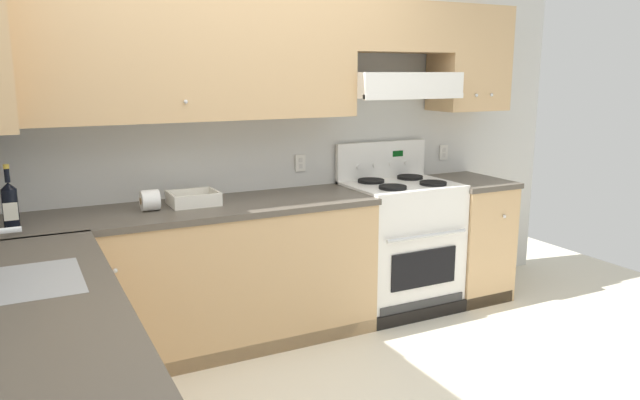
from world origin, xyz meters
TOP-DOWN VIEW (x-y plane):
  - wall_back at (0.39, 1.53)m, footprint 4.68×0.57m
  - counter_back_run at (0.00, 1.24)m, footprint 3.60×0.65m
  - stove at (1.21, 1.25)m, footprint 0.76×0.62m
  - wine_bottle at (-1.29, 1.15)m, footprint 0.08×0.08m
  - bowl at (-0.29, 1.31)m, footprint 0.29×0.25m
  - paper_towel_roll at (-0.56, 1.26)m, footprint 0.11×0.12m

SIDE VIEW (x-z plane):
  - counter_back_run at x=0.00m, z-range 0.00..0.91m
  - stove at x=1.21m, z-range -0.12..1.08m
  - bowl at x=-0.29m, z-range 0.90..0.98m
  - paper_towel_roll at x=-0.56m, z-range 0.91..1.03m
  - wine_bottle at x=-1.29m, z-range 0.87..1.21m
  - wall_back at x=0.39m, z-range 0.20..2.75m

